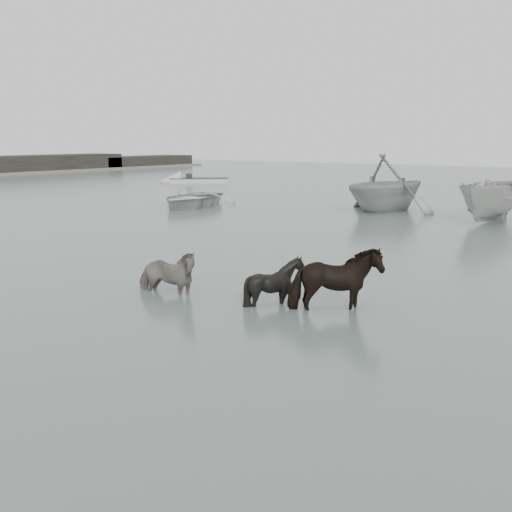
% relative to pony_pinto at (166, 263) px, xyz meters
% --- Properties ---
extents(ground, '(140.00, 140.00, 0.00)m').
position_rel_pony_pinto_xyz_m(ground, '(2.41, 0.43, -0.68)').
color(ground, '#4C5A56').
rests_on(ground, ground).
extents(pony_pinto, '(1.74, 1.08, 1.37)m').
position_rel_pony_pinto_xyz_m(pony_pinto, '(0.00, 0.00, 0.00)').
color(pony_pinto, black).
rests_on(pony_pinto, ground).
extents(pony_dark, '(1.87, 1.97, 1.56)m').
position_rel_pony_pinto_xyz_m(pony_dark, '(3.82, 0.86, 0.10)').
color(pony_dark, black).
rests_on(pony_dark, ground).
extents(pony_black, '(1.42, 1.33, 1.27)m').
position_rel_pony_pinto_xyz_m(pony_black, '(2.48, 0.68, -0.05)').
color(pony_black, black).
rests_on(pony_black, ground).
extents(rowboat_lead, '(4.87, 5.83, 1.04)m').
position_rel_pony_pinto_xyz_m(rowboat_lead, '(-11.97, 14.43, -0.16)').
color(rowboat_lead, silver).
rests_on(rowboat_lead, ground).
extents(rowboat_trail, '(5.82, 6.36, 2.84)m').
position_rel_pony_pinto_xyz_m(rowboat_trail, '(-2.99, 18.30, 0.74)').
color(rowboat_trail, '#9FA2A0').
rests_on(rowboat_trail, ground).
extents(boat_small, '(2.09, 4.96, 1.88)m').
position_rel_pony_pinto_xyz_m(boat_small, '(2.20, 17.30, 0.26)').
color(boat_small, '#A6A6A1').
rests_on(boat_small, ground).
extents(skiff_outer, '(5.76, 5.30, 0.75)m').
position_rel_pony_pinto_xyz_m(skiff_outer, '(-23.16, 27.96, -0.31)').
color(skiff_outer, silver).
rests_on(skiff_outer, ground).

